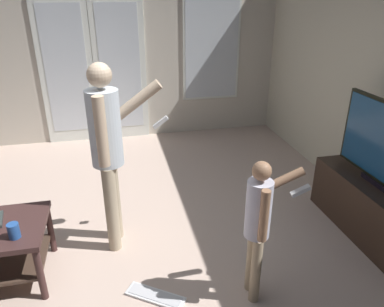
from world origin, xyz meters
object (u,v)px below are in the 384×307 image
object	(u,v)px
tv_stand	(373,211)
loose_keyboard	(155,296)
person_child	(259,220)
person_adult	(108,143)
cup_by_laptop	(14,231)

from	to	relation	value
tv_stand	loose_keyboard	bearing A→B (deg)	-170.83
tv_stand	person_child	xyz separation A→B (m)	(-1.29, -0.44, 0.39)
person_adult	tv_stand	bearing A→B (deg)	-9.93
tv_stand	person_child	world-z (taller)	person_child
person_adult	cup_by_laptop	distance (m)	0.90
person_child	cup_by_laptop	distance (m)	1.67
person_child	person_adult	bearing A→B (deg)	138.75
loose_keyboard	cup_by_laptop	bearing A→B (deg)	162.84
person_adult	loose_keyboard	bearing A→B (deg)	-71.33
person_adult	loose_keyboard	xyz separation A→B (m)	(0.24, -0.71, -0.93)
person_adult	loose_keyboard	size ratio (longest dim) A/B	3.59
person_child	tv_stand	bearing A→B (deg)	18.72
person_child	loose_keyboard	world-z (taller)	person_child
loose_keyboard	person_child	bearing A→B (deg)	-9.32
tv_stand	person_adult	world-z (taller)	person_adult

